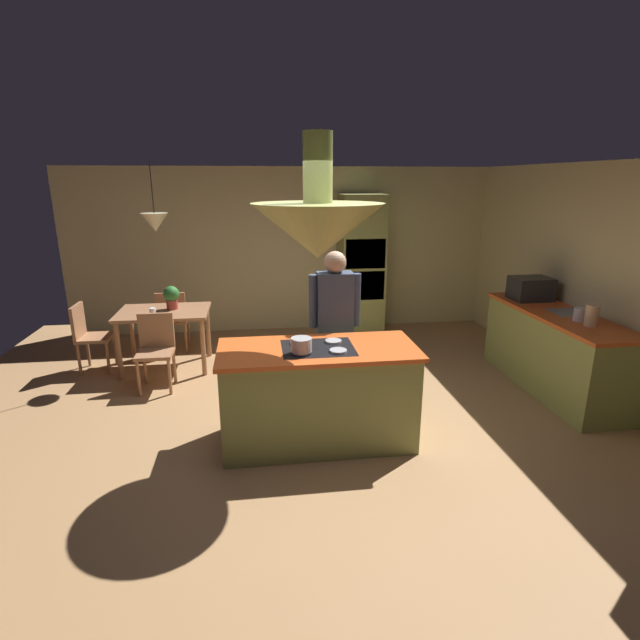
{
  "coord_description": "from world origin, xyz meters",
  "views": [
    {
      "loc": [
        -0.52,
        -4.19,
        2.35
      ],
      "look_at": [
        0.1,
        0.4,
        1.0
      ],
      "focal_mm": 27.02,
      "sensor_mm": 36.0,
      "label": 1
    }
  ],
  "objects_px": {
    "chair_at_corner": "(88,333)",
    "microwave_on_counter": "(531,289)",
    "oven_tower": "(361,266)",
    "dining_table": "(164,319)",
    "canister_sugar": "(580,314)",
    "potted_plant_on_table": "(171,296)",
    "cooking_pot_on_cooktop": "(301,345)",
    "chair_by_back_wall": "(173,317)",
    "cup_on_table": "(153,312)",
    "kitchen_island": "(318,395)",
    "canister_flour": "(592,315)",
    "person_at_island": "(335,321)",
    "chair_facing_island": "(156,346)"
  },
  "relations": [
    {
      "from": "oven_tower",
      "to": "canister_sugar",
      "type": "bearing_deg",
      "value": -57.92
    },
    {
      "from": "cup_on_table",
      "to": "person_at_island",
      "type": "bearing_deg",
      "value": -30.98
    },
    {
      "from": "chair_at_corner",
      "to": "canister_flour",
      "type": "bearing_deg",
      "value": -108.31
    },
    {
      "from": "person_at_island",
      "to": "potted_plant_on_table",
      "type": "relative_size",
      "value": 5.6
    },
    {
      "from": "potted_plant_on_table",
      "to": "person_at_island",
      "type": "bearing_deg",
      "value": -38.94
    },
    {
      "from": "chair_by_back_wall",
      "to": "chair_facing_island",
      "type": "bearing_deg",
      "value": 90.0
    },
    {
      "from": "cooking_pot_on_cooktop",
      "to": "dining_table",
      "type": "bearing_deg",
      "value": 124.63
    },
    {
      "from": "microwave_on_counter",
      "to": "cooking_pot_on_cooktop",
      "type": "relative_size",
      "value": 2.56
    },
    {
      "from": "potted_plant_on_table",
      "to": "cooking_pot_on_cooktop",
      "type": "xyz_separation_m",
      "value": [
        1.44,
        -2.3,
        0.07
      ]
    },
    {
      "from": "chair_by_back_wall",
      "to": "cup_on_table",
      "type": "height_order",
      "value": "chair_by_back_wall"
    },
    {
      "from": "canister_flour",
      "to": "canister_sugar",
      "type": "distance_m",
      "value": 0.18
    },
    {
      "from": "dining_table",
      "to": "canister_flour",
      "type": "height_order",
      "value": "canister_flour"
    },
    {
      "from": "oven_tower",
      "to": "person_at_island",
      "type": "distance_m",
      "value": 2.71
    },
    {
      "from": "chair_facing_island",
      "to": "canister_sugar",
      "type": "xyz_separation_m",
      "value": [
        4.54,
        -1.01,
        0.49
      ]
    },
    {
      "from": "potted_plant_on_table",
      "to": "cup_on_table",
      "type": "xyz_separation_m",
      "value": [
        -0.19,
        -0.27,
        -0.12
      ]
    },
    {
      "from": "dining_table",
      "to": "potted_plant_on_table",
      "type": "xyz_separation_m",
      "value": [
        0.1,
        0.07,
        0.27
      ]
    },
    {
      "from": "dining_table",
      "to": "potted_plant_on_table",
      "type": "bearing_deg",
      "value": 34.01
    },
    {
      "from": "kitchen_island",
      "to": "dining_table",
      "type": "distance_m",
      "value": 2.71
    },
    {
      "from": "dining_table",
      "to": "person_at_island",
      "type": "relative_size",
      "value": 0.67
    },
    {
      "from": "kitchen_island",
      "to": "oven_tower",
      "type": "xyz_separation_m",
      "value": [
        1.1,
        3.24,
        0.61
      ]
    },
    {
      "from": "oven_tower",
      "to": "chair_by_back_wall",
      "type": "distance_m",
      "value": 2.9
    },
    {
      "from": "chair_at_corner",
      "to": "cooking_pot_on_cooktop",
      "type": "distance_m",
      "value": 3.37
    },
    {
      "from": "oven_tower",
      "to": "cup_on_table",
      "type": "distance_m",
      "value": 3.2
    },
    {
      "from": "kitchen_island",
      "to": "canister_flour",
      "type": "xyz_separation_m",
      "value": [
        2.84,
        0.29,
        0.57
      ]
    },
    {
      "from": "oven_tower",
      "to": "canister_flour",
      "type": "bearing_deg",
      "value": -59.52
    },
    {
      "from": "canister_flour",
      "to": "dining_table",
      "type": "bearing_deg",
      "value": 158.23
    },
    {
      "from": "person_at_island",
      "to": "canister_sugar",
      "type": "height_order",
      "value": "person_at_island"
    },
    {
      "from": "person_at_island",
      "to": "chair_at_corner",
      "type": "height_order",
      "value": "person_at_island"
    },
    {
      "from": "chair_at_corner",
      "to": "cooking_pot_on_cooktop",
      "type": "xyz_separation_m",
      "value": [
        2.48,
        -2.23,
        0.5
      ]
    },
    {
      "from": "chair_facing_island",
      "to": "microwave_on_counter",
      "type": "xyz_separation_m",
      "value": [
        4.54,
        -0.06,
        0.56
      ]
    },
    {
      "from": "chair_at_corner",
      "to": "chair_facing_island",
      "type": "bearing_deg",
      "value": -123.67
    },
    {
      "from": "dining_table",
      "to": "microwave_on_counter",
      "type": "relative_size",
      "value": 2.43
    },
    {
      "from": "kitchen_island",
      "to": "chair_facing_island",
      "type": "height_order",
      "value": "kitchen_island"
    },
    {
      "from": "person_at_island",
      "to": "chair_by_back_wall",
      "type": "height_order",
      "value": "person_at_island"
    },
    {
      "from": "canister_sugar",
      "to": "canister_flour",
      "type": "bearing_deg",
      "value": -90.0
    },
    {
      "from": "oven_tower",
      "to": "canister_sugar",
      "type": "height_order",
      "value": "oven_tower"
    },
    {
      "from": "oven_tower",
      "to": "dining_table",
      "type": "xyz_separation_m",
      "value": [
        -2.8,
        -1.14,
        -0.42
      ]
    },
    {
      "from": "kitchen_island",
      "to": "microwave_on_counter",
      "type": "height_order",
      "value": "microwave_on_counter"
    },
    {
      "from": "chair_by_back_wall",
      "to": "microwave_on_counter",
      "type": "xyz_separation_m",
      "value": [
        4.54,
        -1.31,
        0.56
      ]
    },
    {
      "from": "canister_sugar",
      "to": "potted_plant_on_table",
      "type": "bearing_deg",
      "value": 159.01
    },
    {
      "from": "oven_tower",
      "to": "microwave_on_counter",
      "type": "relative_size",
      "value": 4.67
    },
    {
      "from": "dining_table",
      "to": "chair_at_corner",
      "type": "relative_size",
      "value": 1.29
    },
    {
      "from": "dining_table",
      "to": "microwave_on_counter",
      "type": "bearing_deg",
      "value": -8.57
    },
    {
      "from": "chair_by_back_wall",
      "to": "potted_plant_on_table",
      "type": "relative_size",
      "value": 2.9
    },
    {
      "from": "chair_at_corner",
      "to": "microwave_on_counter",
      "type": "xyz_separation_m",
      "value": [
        5.48,
        -0.68,
        0.56
      ]
    },
    {
      "from": "oven_tower",
      "to": "cooking_pot_on_cooktop",
      "type": "height_order",
      "value": "oven_tower"
    },
    {
      "from": "potted_plant_on_table",
      "to": "canister_flour",
      "type": "xyz_separation_m",
      "value": [
        4.44,
        -1.88,
        0.1
      ]
    },
    {
      "from": "chair_at_corner",
      "to": "potted_plant_on_table",
      "type": "distance_m",
      "value": 1.13
    },
    {
      "from": "chair_by_back_wall",
      "to": "potted_plant_on_table",
      "type": "bearing_deg",
      "value": 100.44
    },
    {
      "from": "chair_by_back_wall",
      "to": "canister_flour",
      "type": "height_order",
      "value": "canister_flour"
    }
  ]
}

